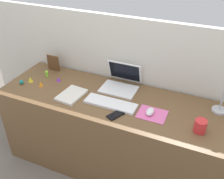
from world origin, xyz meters
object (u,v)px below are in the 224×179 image
Objects in this scene: mouse at (150,112)px; toy_figurine_orange at (41,84)px; toy_figurine_purple at (58,79)px; laptop at (122,81)px; notebook_pad at (71,95)px; keyboard at (111,104)px; desk_lamp at (224,95)px; toy_figurine_lime at (47,73)px; cell_phone at (116,115)px; toy_figurine_yellow at (30,79)px; picture_frame at (53,63)px; coffee_mug at (200,126)px; toy_figurine_teal at (21,82)px.

toy_figurine_orange is (-0.98, -0.00, 0.00)m from mouse.
mouse is 0.89m from toy_figurine_purple.
laptop is 1.25× the size of notebook_pad.
laptop is 0.28m from keyboard.
laptop is 3.12× the size of mouse.
toy_figurine_lime is (-1.49, -0.05, -0.13)m from desk_lamp.
toy_figurine_purple is (-0.66, 0.25, 0.02)m from cell_phone.
keyboard is 0.74m from toy_figurine_lime.
desk_lamp reaches higher than laptop.
desk_lamp is 1.15m from notebook_pad.
desk_lamp is at bearing 15.71° from keyboard.
desk_lamp is 1.59m from toy_figurine_yellow.
toy_figurine_purple reaches higher than mouse.
keyboard is 0.79m from toy_figurine_yellow.
cell_phone is at bearing -26.73° from picture_frame.
picture_frame reaches higher than cell_phone.
toy_figurine_purple is at bearing -11.11° from toy_figurine_lime.
laptop is 0.76m from coffee_mug.
coffee_mug is at bearing 4.37° from notebook_pad.
toy_figurine_yellow is 0.25m from toy_figurine_purple.
desk_lamp is at bearing 8.28° from toy_figurine_orange.
toy_figurine_purple is at bearing -176.76° from desk_lamp.
picture_frame is (-0.81, 0.41, 0.07)m from cell_phone.
laptop is 7.34× the size of toy_figurine_purple.
coffee_mug is 2.03× the size of toy_figurine_orange.
keyboard is at bearing 155.77° from cell_phone.
picture_frame reaches higher than toy_figurine_orange.
toy_figurine_teal is (-0.12, -0.20, -0.01)m from toy_figurine_lime.
desk_lamp is at bearing 3.24° from toy_figurine_purple.
toy_figurine_orange is at bearing -77.81° from picture_frame.
desk_lamp is at bearing 8.78° from toy_figurine_teal.
mouse is 0.53m from desk_lamp.
cell_phone is at bearing -20.96° from toy_figurine_purple.
toy_figurine_orange is at bearing -10.04° from toy_figurine_yellow.
toy_figurine_yellow reaches higher than cell_phone.
notebook_pad is (-0.32, -0.30, -0.04)m from laptop.
cell_phone is (0.11, -0.39, -0.05)m from laptop.
keyboard is at bearing -164.29° from desk_lamp.
desk_lamp is (0.80, -0.06, 0.11)m from laptop.
picture_frame reaches higher than coffee_mug.
toy_figurine_orange is (-0.66, 0.01, 0.01)m from keyboard.
toy_figurine_yellow reaches higher than notebook_pad.
toy_figurine_orange is at bearing -179.98° from mouse.
desk_lamp is at bearing -3.08° from picture_frame.
desk_lamp reaches higher than cell_phone.
coffee_mug reaches higher than notebook_pad.
coffee_mug reaches higher than mouse.
desk_lamp reaches higher than toy_figurine_yellow.
toy_figurine_purple is at bearing -173.86° from cell_phone.
picture_frame is 0.14m from toy_figurine_lime.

